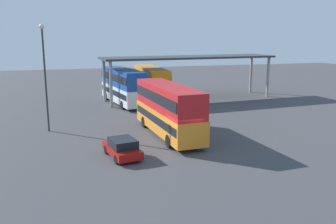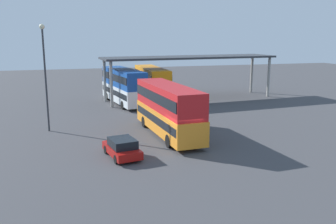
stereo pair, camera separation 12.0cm
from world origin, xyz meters
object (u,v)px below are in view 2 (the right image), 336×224
(double_decker_near_canopy, at_px, (123,85))
(parked_hatchback, at_px, (122,148))
(double_decker_main, at_px, (168,108))
(double_decker_mid_row, at_px, (152,82))
(lamppost_tall, at_px, (45,67))

(double_decker_near_canopy, bearing_deg, parked_hatchback, 161.98)
(parked_hatchback, bearing_deg, double_decker_near_canopy, -19.56)
(double_decker_main, xyz_separation_m, double_decker_mid_row, (2.88, 17.34, -0.04))
(parked_hatchback, height_order, double_decker_mid_row, double_decker_mid_row)
(double_decker_main, xyz_separation_m, double_decker_near_canopy, (-1.22, 15.32, 0.01))
(parked_hatchback, height_order, double_decker_near_canopy, double_decker_near_canopy)
(double_decker_near_canopy, xyz_separation_m, lamppost_tall, (-8.50, -11.08, 3.33))
(double_decker_mid_row, distance_m, lamppost_tall, 18.49)
(double_decker_near_canopy, xyz_separation_m, double_decker_mid_row, (4.10, 2.03, -0.05))
(parked_hatchback, relative_size, lamppost_tall, 0.43)
(parked_hatchback, distance_m, lamppost_tall, 11.31)
(double_decker_main, distance_m, parked_hatchback, 6.71)
(double_decker_main, height_order, parked_hatchback, double_decker_main)
(parked_hatchback, xyz_separation_m, lamppost_tall, (-5.07, 8.79, 5.00))
(lamppost_tall, bearing_deg, double_decker_main, -23.58)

